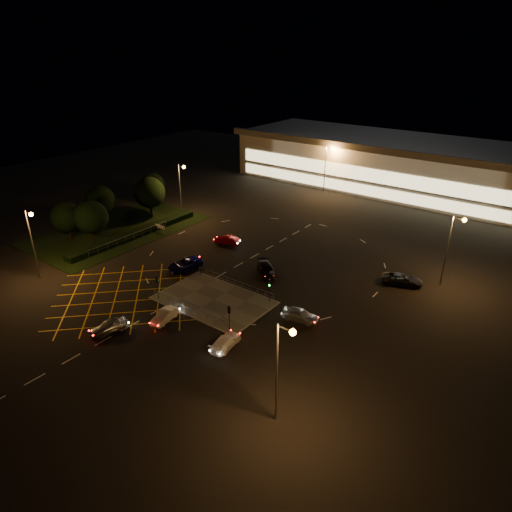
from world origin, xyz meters
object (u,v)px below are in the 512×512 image
Objects in this scene: signal_sw at (157,283)px; car_approach_white at (225,342)px; signal_se at (229,313)px; car_right_silver at (300,315)px; car_queue_white at (165,316)px; car_near_silver at (109,326)px; car_circ_red at (227,240)px; signal_ne at (270,286)px; car_far_dkgrey at (266,269)px; signal_nw at (200,261)px; car_left_blue at (185,264)px; car_east_grey at (402,279)px.

car_approach_white is (13.60, -2.61, -1.72)m from signal_sw.
signal_sw is at bearing 0.00° from signal_se.
car_right_silver is 10.06m from car_approach_white.
car_approach_white is (9.12, 0.39, -0.02)m from car_queue_white.
car_circ_red is (-5.57, 27.48, -0.04)m from car_near_silver.
car_near_silver is at bearing 37.51° from signal_se.
signal_ne is at bearing 40.11° from car_circ_red.
signal_sw is at bearing -164.29° from car_far_dkgrey.
signal_ne reaches higher than car_near_silver.
car_left_blue is at bearing 173.26° from signal_nw.
signal_nw is at bearing 173.33° from car_far_dkgrey.
signal_ne is 5.65m from car_right_silver.
car_near_silver is 13.84m from car_approach_white.
signal_sw is 0.74× the size of car_circ_red.
car_east_grey is 1.21× the size of car_approach_white.
car_near_silver is 0.82× the size of car_left_blue.
car_left_blue is at bearing -10.55° from car_circ_red.
signal_se is at bearing 24.86° from car_circ_red.
signal_ne reaches higher than car_queue_white.
car_left_blue is 11.99m from car_far_dkgrey.
car_near_silver is 28.04m from car_circ_red.
signal_ne is 0.60× the size of car_left_blue.
signal_nw is 12.00m from signal_ne.
signal_se is 25.29m from car_circ_red.
car_far_dkgrey is at bearing 44.78° from car_right_silver.
signal_ne is 10.85m from car_approach_white.
car_approach_white is at bearing 169.14° from signal_sw.
car_near_silver is at bearing -132.29° from car_queue_white.
signal_nw is 0.73× the size of car_near_silver.
car_right_silver is (12.80, 9.75, 0.10)m from car_queue_white.
signal_se is 0.74× the size of car_circ_red.
car_circ_red is at bearing 112.23° from signal_nw.
car_east_grey is (28.28, 3.76, 0.05)m from car_circ_red.
car_circ_red is (-16.53, 11.08, -1.67)m from signal_ne.
signal_se is 8.72m from car_right_silver.
signal_ne is 8.07m from car_far_dkgrey.
car_queue_white is at bearing -44.51° from car_left_blue.
car_left_blue is 10.71m from car_circ_red.
car_circ_red is at bearing 106.00° from car_left_blue.
signal_se reaches higher than car_queue_white.
car_circ_red is (-11.56, 4.93, -0.05)m from car_far_dkgrey.
signal_se reaches higher than car_approach_white.
car_left_blue is 1.24× the size of car_circ_red.
car_east_grey is 27.38m from car_approach_white.
car_near_silver is 0.96× the size of car_approach_white.
car_near_silver is (1.04, -8.41, -1.63)m from signal_sw.
signal_se is 14.41m from signal_nw.
car_near_silver reaches higher than car_queue_white.
car_queue_white is 0.79× the size of car_far_dkgrey.
signal_se reaches higher than car_far_dkgrey.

